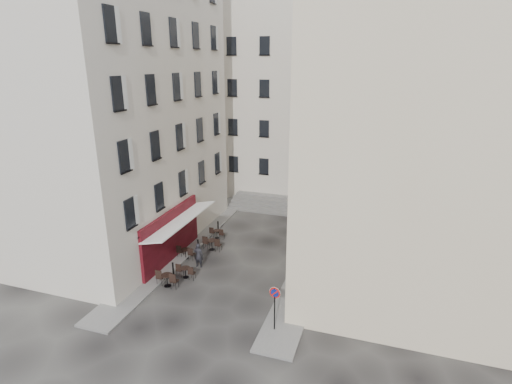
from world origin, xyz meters
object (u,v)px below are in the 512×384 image
at_px(bistro_table_a, 167,279).
at_px(bistro_table_b, 186,271).
at_px(pedestrian, 199,255).
at_px(no_parking_sign, 275,301).

xyz_separation_m(bistro_table_a, bistro_table_b, (0.56, 1.24, -0.06)).
height_order(bistro_table_a, pedestrian, pedestrian).
bearing_deg(bistro_table_b, bistro_table_a, -114.44).
xyz_separation_m(no_parking_sign, bistro_table_b, (-6.56, 3.25, -1.30)).
xyz_separation_m(no_parking_sign, bistro_table_a, (-7.12, 2.01, -1.24)).
xyz_separation_m(no_parking_sign, pedestrian, (-6.43, 4.77, -0.91)).
height_order(bistro_table_b, pedestrian, pedestrian).
height_order(no_parking_sign, bistro_table_b, no_parking_sign).
relative_size(no_parking_sign, pedestrian, 1.48).
distance_m(bistro_table_b, pedestrian, 1.58).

